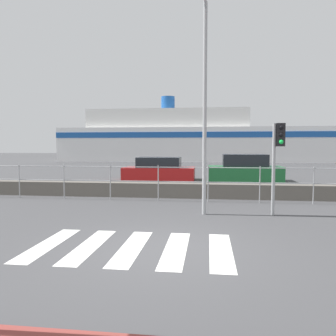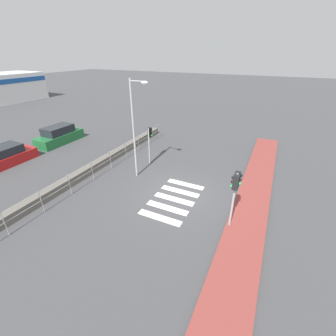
{
  "view_description": "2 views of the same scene",
  "coord_description": "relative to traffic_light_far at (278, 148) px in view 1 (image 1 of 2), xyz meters",
  "views": [
    {
      "loc": [
        0.93,
        -6.42,
        2.08
      ],
      "look_at": [
        -0.11,
        2.0,
        1.5
      ],
      "focal_mm": 35.0,
      "sensor_mm": 36.0,
      "label": 1
    },
    {
      "loc": [
        -10.35,
        -4.31,
        7.57
      ],
      "look_at": [
        0.67,
        1.0,
        1.2
      ],
      "focal_mm": 24.0,
      "sensor_mm": 36.0,
      "label": 2
    }
  ],
  "objects": [
    {
      "name": "ground_plane",
      "position": [
        -2.97,
        -3.59,
        -2.01
      ],
      "size": [
        160.0,
        160.0,
        0.0
      ],
      "primitive_type": "plane",
      "color": "#424244"
    },
    {
      "name": "crosswalk",
      "position": [
        -3.58,
        -3.59,
        -2.01
      ],
      "size": [
        4.05,
        2.4,
        0.01
      ],
      "color": "silver",
      "rests_on": "ground_plane"
    },
    {
      "name": "seawall",
      "position": [
        -2.97,
        2.99,
        -1.73
      ],
      "size": [
        18.64,
        0.55,
        0.57
      ],
      "color": "#605B54",
      "rests_on": "ground_plane"
    },
    {
      "name": "harbor_fence",
      "position": [
        -2.97,
        2.11,
        -1.14
      ],
      "size": [
        16.82,
        0.04,
        1.34
      ],
      "color": "#9EA0A3",
      "rests_on": "ground_plane"
    },
    {
      "name": "traffic_light_far",
      "position": [
        0.0,
        0.0,
        0.0
      ],
      "size": [
        0.34,
        0.32,
        2.74
      ],
      "color": "#9EA0A3",
      "rests_on": "ground_plane"
    },
    {
      "name": "streetlamp",
      "position": [
        -2.16,
        -0.36,
        1.86
      ],
      "size": [
        0.32,
        1.22,
        6.26
      ],
      "color": "#9EA0A3",
      "rests_on": "ground_plane"
    },
    {
      "name": "ferry_boat",
      "position": [
        -3.87,
        33.91,
        0.87
      ],
      "size": [
        37.38,
        6.88,
        8.6
      ],
      "color": "white",
      "rests_on": "ground_plane"
    },
    {
      "name": "parked_car_red",
      "position": [
        -5.02,
        9.72,
        -1.43
      ],
      "size": [
        4.32,
        1.89,
        1.37
      ],
      "color": "#B21919",
      "rests_on": "ground_plane"
    },
    {
      "name": "parked_car_green",
      "position": [
        0.11,
        9.72,
        -1.35
      ],
      "size": [
        4.29,
        1.75,
        1.57
      ],
      "color": "#1E6633",
      "rests_on": "ground_plane"
    }
  ]
}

